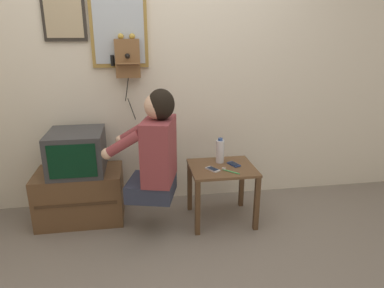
{
  "coord_description": "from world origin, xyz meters",
  "views": [
    {
      "loc": [
        -0.2,
        -2.1,
        1.58
      ],
      "look_at": [
        0.21,
        0.48,
        0.73
      ],
      "focal_mm": 32.0,
      "sensor_mm": 36.0,
      "label": 1
    }
  ],
  "objects_px": {
    "framed_picture": "(64,16)",
    "water_bottle": "(220,151)",
    "television": "(77,152)",
    "wall_phone_antique": "(127,58)",
    "cell_phone_spare": "(234,164)",
    "person": "(156,149)",
    "wall_mirror": "(119,26)",
    "cell_phone_held": "(213,169)",
    "toothbrush": "(230,171)"
  },
  "relations": [
    {
      "from": "wall_mirror",
      "to": "toothbrush",
      "type": "height_order",
      "value": "wall_mirror"
    },
    {
      "from": "toothbrush",
      "to": "wall_mirror",
      "type": "bearing_deg",
      "value": 100.14
    },
    {
      "from": "person",
      "to": "framed_picture",
      "type": "xyz_separation_m",
      "value": [
        -0.68,
        0.57,
        1.0
      ]
    },
    {
      "from": "wall_phone_antique",
      "to": "cell_phone_spare",
      "type": "relative_size",
      "value": 5.4
    },
    {
      "from": "person",
      "to": "wall_mirror",
      "type": "bearing_deg",
      "value": 38.66
    },
    {
      "from": "toothbrush",
      "to": "cell_phone_held",
      "type": "bearing_deg",
      "value": 109.76
    },
    {
      "from": "person",
      "to": "wall_mirror",
      "type": "distance_m",
      "value": 1.1
    },
    {
      "from": "framed_picture",
      "to": "wall_mirror",
      "type": "bearing_deg",
      "value": -0.41
    },
    {
      "from": "cell_phone_spare",
      "to": "person",
      "type": "bearing_deg",
      "value": 168.5
    },
    {
      "from": "wall_phone_antique",
      "to": "water_bottle",
      "type": "distance_m",
      "value": 1.13
    },
    {
      "from": "person",
      "to": "cell_phone_spare",
      "type": "distance_m",
      "value": 0.71
    },
    {
      "from": "wall_mirror",
      "to": "water_bottle",
      "type": "bearing_deg",
      "value": -24.56
    },
    {
      "from": "cell_phone_spare",
      "to": "toothbrush",
      "type": "relative_size",
      "value": 1.11
    },
    {
      "from": "wall_mirror",
      "to": "cell_phone_held",
      "type": "distance_m",
      "value": 1.44
    },
    {
      "from": "person",
      "to": "cell_phone_spare",
      "type": "relative_size",
      "value": 6.38
    },
    {
      "from": "wall_mirror",
      "to": "water_bottle",
      "type": "height_order",
      "value": "wall_mirror"
    },
    {
      "from": "framed_picture",
      "to": "cell_phone_held",
      "type": "xyz_separation_m",
      "value": [
        1.15,
        -0.54,
        -1.21
      ]
    },
    {
      "from": "person",
      "to": "cell_phone_spare",
      "type": "height_order",
      "value": "person"
    },
    {
      "from": "framed_picture",
      "to": "television",
      "type": "bearing_deg",
      "value": -82.54
    },
    {
      "from": "person",
      "to": "toothbrush",
      "type": "bearing_deg",
      "value": -78.26
    },
    {
      "from": "wall_mirror",
      "to": "toothbrush",
      "type": "bearing_deg",
      "value": -35.48
    },
    {
      "from": "television",
      "to": "water_bottle",
      "type": "distance_m",
      "value": 1.22
    },
    {
      "from": "television",
      "to": "wall_mirror",
      "type": "relative_size",
      "value": 0.69
    },
    {
      "from": "television",
      "to": "wall_phone_antique",
      "type": "bearing_deg",
      "value": 26.42
    },
    {
      "from": "cell_phone_held",
      "to": "cell_phone_spare",
      "type": "distance_m",
      "value": 0.22
    },
    {
      "from": "television",
      "to": "toothbrush",
      "type": "relative_size",
      "value": 3.81
    },
    {
      "from": "wall_mirror",
      "to": "cell_phone_held",
      "type": "relative_size",
      "value": 4.94
    },
    {
      "from": "framed_picture",
      "to": "cell_phone_spare",
      "type": "height_order",
      "value": "framed_picture"
    },
    {
      "from": "wall_phone_antique",
      "to": "framed_picture",
      "type": "distance_m",
      "value": 0.6
    },
    {
      "from": "television",
      "to": "water_bottle",
      "type": "bearing_deg",
      "value": -4.85
    },
    {
      "from": "cell_phone_held",
      "to": "water_bottle",
      "type": "xyz_separation_m",
      "value": [
        0.1,
        0.17,
        0.1
      ]
    },
    {
      "from": "person",
      "to": "television",
      "type": "bearing_deg",
      "value": 80.45
    },
    {
      "from": "cell_phone_spare",
      "to": "toothbrush",
      "type": "distance_m",
      "value": 0.16
    },
    {
      "from": "television",
      "to": "framed_picture",
      "type": "xyz_separation_m",
      "value": [
        -0.04,
        0.27,
        1.09
      ]
    },
    {
      "from": "television",
      "to": "cell_phone_spare",
      "type": "distance_m",
      "value": 1.34
    },
    {
      "from": "wall_phone_antique",
      "to": "wall_mirror",
      "type": "xyz_separation_m",
      "value": [
        -0.06,
        0.04,
        0.26
      ]
    },
    {
      "from": "wall_mirror",
      "to": "toothbrush",
      "type": "xyz_separation_m",
      "value": [
        0.84,
        -0.6,
        -1.13
      ]
    },
    {
      "from": "toothbrush",
      "to": "person",
      "type": "bearing_deg",
      "value": 132.33
    },
    {
      "from": "person",
      "to": "toothbrush",
      "type": "distance_m",
      "value": 0.63
    },
    {
      "from": "framed_picture",
      "to": "water_bottle",
      "type": "height_order",
      "value": "framed_picture"
    },
    {
      "from": "toothbrush",
      "to": "wall_phone_antique",
      "type": "bearing_deg",
      "value": 100.1
    },
    {
      "from": "wall_phone_antique",
      "to": "toothbrush",
      "type": "height_order",
      "value": "wall_phone_antique"
    },
    {
      "from": "wall_phone_antique",
      "to": "cell_phone_held",
      "type": "distance_m",
      "value": 1.2
    },
    {
      "from": "water_bottle",
      "to": "person",
      "type": "bearing_deg",
      "value": -161.16
    },
    {
      "from": "water_bottle",
      "to": "toothbrush",
      "type": "height_order",
      "value": "water_bottle"
    },
    {
      "from": "framed_picture",
      "to": "water_bottle",
      "type": "xyz_separation_m",
      "value": [
        1.25,
        -0.38,
        -1.11
      ]
    },
    {
      "from": "television",
      "to": "wall_phone_antique",
      "type": "distance_m",
      "value": 0.91
    },
    {
      "from": "cell_phone_held",
      "to": "toothbrush",
      "type": "xyz_separation_m",
      "value": [
        0.13,
        -0.06,
        0.0
      ]
    },
    {
      "from": "framed_picture",
      "to": "cell_phone_held",
      "type": "bearing_deg",
      "value": -25.2
    },
    {
      "from": "person",
      "to": "television",
      "type": "relative_size",
      "value": 1.86
    }
  ]
}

